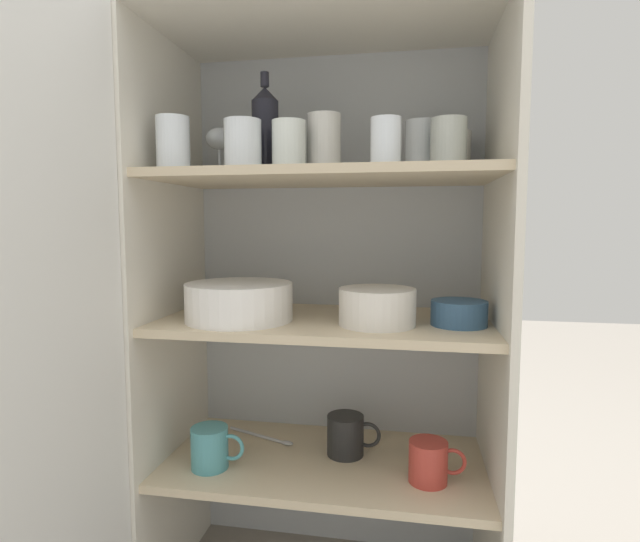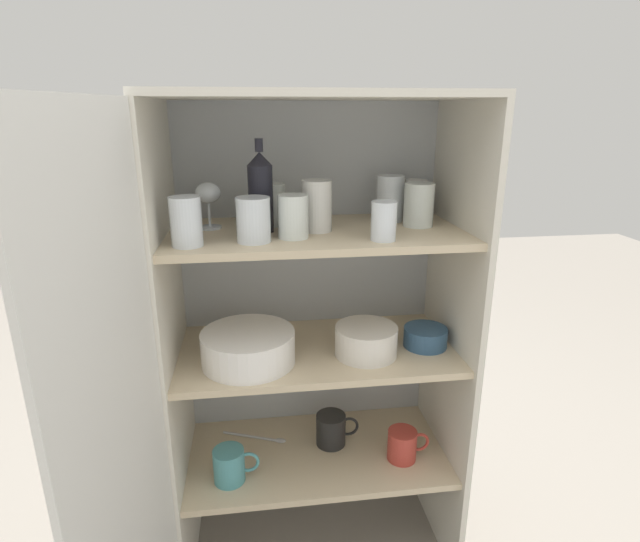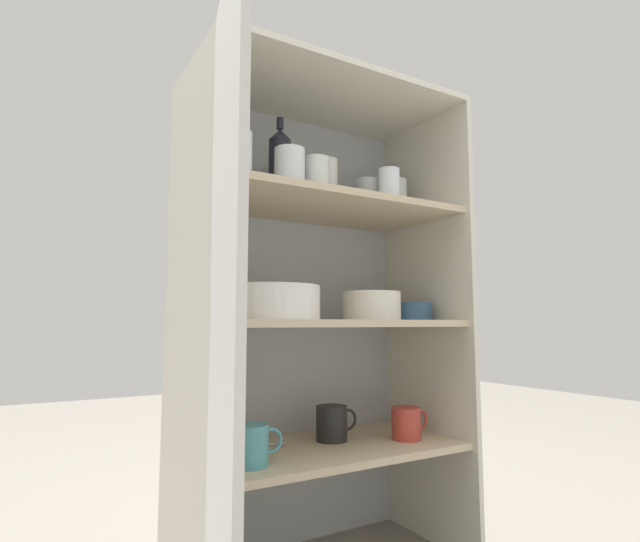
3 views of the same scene
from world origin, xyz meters
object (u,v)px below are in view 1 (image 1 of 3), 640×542
(plate_stack_white, at_px, (239,302))
(mixing_bowl_large, at_px, (377,305))
(serving_bowl_small, at_px, (459,312))
(wine_bottle, at_px, (265,130))
(coffee_mug_primary, at_px, (346,435))

(plate_stack_white, distance_m, mixing_bowl_large, 0.33)
(serving_bowl_small, bearing_deg, wine_bottle, 175.61)
(wine_bottle, height_order, mixing_bowl_large, wine_bottle)
(wine_bottle, bearing_deg, coffee_mug_primary, 8.82)
(mixing_bowl_large, bearing_deg, wine_bottle, 167.13)
(serving_bowl_small, bearing_deg, coffee_mug_primary, 165.94)
(mixing_bowl_large, distance_m, serving_bowl_small, 0.19)
(wine_bottle, xyz_separation_m, mixing_bowl_large, (0.28, -0.06, -0.41))
(coffee_mug_primary, bearing_deg, wine_bottle, -171.18)
(serving_bowl_small, xyz_separation_m, coffee_mug_primary, (-0.26, 0.07, -0.34))
(serving_bowl_small, bearing_deg, mixing_bowl_large, -171.26)
(wine_bottle, distance_m, serving_bowl_small, 0.63)
(plate_stack_white, bearing_deg, wine_bottle, 53.15)
(plate_stack_white, relative_size, mixing_bowl_large, 1.45)
(mixing_bowl_large, height_order, coffee_mug_primary, mixing_bowl_large)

